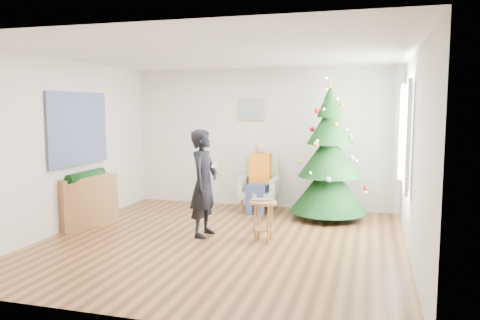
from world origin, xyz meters
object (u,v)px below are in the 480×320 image
(stool, at_px, (263,221))
(standing_man, at_px, (204,183))
(armchair, at_px, (259,192))
(christmas_tree, at_px, (329,157))
(console, at_px, (87,201))

(stool, xyz_separation_m, standing_man, (-0.90, 0.04, 0.49))
(armchair, relative_size, standing_man, 0.61)
(stool, bearing_deg, christmas_tree, 64.89)
(stool, height_order, armchair, armchair)
(armchair, relative_size, console, 0.95)
(standing_man, bearing_deg, christmas_tree, -42.88)
(stool, relative_size, standing_man, 0.37)
(armchair, bearing_deg, stool, -74.60)
(stool, height_order, console, console)
(standing_man, height_order, console, standing_man)
(stool, bearing_deg, armchair, 105.04)
(christmas_tree, bearing_deg, standing_man, -136.47)
(armchair, height_order, console, armchair)
(christmas_tree, bearing_deg, armchair, 168.97)
(christmas_tree, distance_m, stool, 1.94)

